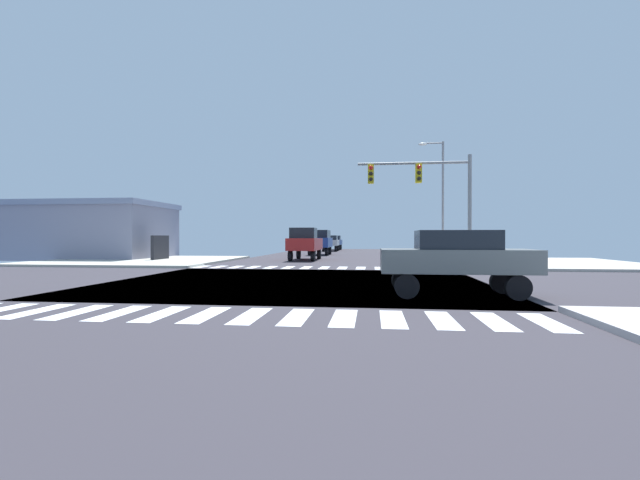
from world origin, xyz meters
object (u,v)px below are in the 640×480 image
Objects in this scene: bank_building at (89,231)px; pickup_crossing_1 at (305,242)px; sedan_trailing_3 at (334,241)px; suv_farside_1 at (320,240)px; sedan_queued_2 at (331,242)px; sedan_nearside_1 at (456,257)px; traffic_signal_mast at (424,185)px; street_lamp at (439,190)px.

pickup_crossing_1 is (17.03, -0.06, -0.90)m from bank_building.
sedan_trailing_3 is (17.03, 25.54, -1.07)m from bank_building.
suv_farside_1 is at bearing 90.00° from sedan_trailing_3.
bank_building reaches higher than sedan_trailing_3.
bank_building reaches higher than sedan_queued_2.
pickup_crossing_1 is at bearing 90.00° from sedan_queued_2.
pickup_crossing_1 reaches higher than suv_farside_1.
suv_farside_1 is (-7.24, 27.95, 0.28)m from sedan_nearside_1.
sedan_nearside_1 is 28.88m from suv_farside_1.
pickup_crossing_1 is at bearing 134.60° from traffic_signal_mast.
traffic_signal_mast is 25.95m from bank_building.
pickup_crossing_1 is (-7.62, 7.73, -3.16)m from traffic_signal_mast.
suv_farside_1 is (17.03, 9.36, -0.79)m from bank_building.
bank_building is 3.06× the size of sedan_nearside_1.
traffic_signal_mast reaches higher than sedan_nearside_1.
street_lamp is 1.96× the size of sedan_queued_2.
sedan_trailing_3 is (0.00, 5.32, 0.00)m from sedan_queued_2.
sedan_queued_2 is at bearing 49.90° from bank_building.
sedan_queued_2 is at bearing -90.00° from suv_farside_1.
street_lamp is 27.64m from sedan_trailing_3.
bank_building is 3.06× the size of sedan_trailing_3.
sedan_nearside_1 is (-2.34, -18.50, -3.88)m from street_lamp.
traffic_signal_mast is 1.41× the size of sedan_nearside_1.
traffic_signal_mast is 29.21m from sedan_queued_2.
traffic_signal_mast is 11.30m from pickup_crossing_1.
pickup_crossing_1 reaches higher than sedan_queued_2.
sedan_queued_2 is at bearing 115.26° from street_lamp.
traffic_signal_mast reaches higher than sedan_queued_2.
suv_farside_1 is at bearing 113.96° from traffic_signal_mast.
bank_building reaches higher than sedan_nearside_1.
sedan_nearside_1 is (-0.38, -10.80, -3.33)m from traffic_signal_mast.
sedan_queued_2 is (-7.24, 38.81, 0.00)m from sedan_nearside_1.
suv_farside_1 is at bearing 14.52° from sedan_nearside_1.
bank_building is at bearing 49.90° from sedan_queued_2.
suv_farside_1 reaches higher than sedan_trailing_3.
street_lamp is 10.28m from pickup_crossing_1.
traffic_signal_mast is at bearing 134.60° from pickup_crossing_1.
sedan_trailing_3 is at bearing 9.32° from sedan_nearside_1.
street_lamp is 1.65× the size of pickup_crossing_1.
pickup_crossing_1 is 20.28m from sedan_queued_2.
traffic_signal_mast is 1.41× the size of sedan_trailing_3.
pickup_crossing_1 is (0.00, -9.42, -0.10)m from suv_farside_1.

